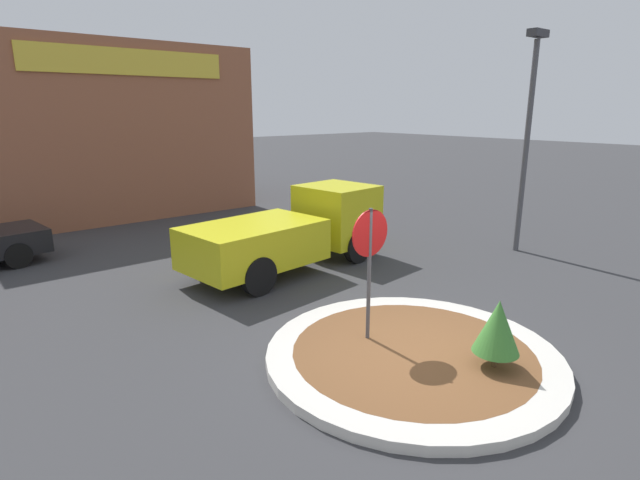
{
  "coord_description": "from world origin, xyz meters",
  "views": [
    {
      "loc": [
        -6.16,
        -4.98,
        4.19
      ],
      "look_at": [
        0.53,
        3.13,
        1.41
      ],
      "focal_mm": 28.0,
      "sensor_mm": 36.0,
      "label": 1
    }
  ],
  "objects": [
    {
      "name": "ground_plane",
      "position": [
        0.0,
        0.0,
        0.0
      ],
      "size": [
        120.0,
        120.0,
        0.0
      ],
      "primitive_type": "plane",
      "color": "#38383A"
    },
    {
      "name": "island_shrub",
      "position": [
        0.59,
        -1.19,
        0.87
      ],
      "size": [
        0.74,
        0.74,
        1.13
      ],
      "color": "brown",
      "rests_on": "traffic_island"
    },
    {
      "name": "traffic_island",
      "position": [
        0.0,
        0.0,
        0.09
      ],
      "size": [
        5.01,
        5.01,
        0.17
      ],
      "color": "beige",
      "rests_on": "ground_plane"
    },
    {
      "name": "light_pole",
      "position": [
        7.74,
        2.5,
        3.69
      ],
      "size": [
        0.7,
        0.3,
        6.27
      ],
      "color": "#4C4C51",
      "rests_on": "ground_plane"
    },
    {
      "name": "stop_sign",
      "position": [
        -0.24,
        0.85,
        1.8
      ],
      "size": [
        0.83,
        0.07,
        2.56
      ],
      "color": "#4C4C51",
      "rests_on": "ground_plane"
    },
    {
      "name": "storefront_building",
      "position": [
        0.45,
        16.64,
        3.29
      ],
      "size": [
        10.08,
        6.07,
        6.58
      ],
      "color": "#93563D",
      "rests_on": "ground_plane"
    },
    {
      "name": "utility_truck",
      "position": [
        1.53,
        5.43,
        1.03
      ],
      "size": [
        5.84,
        2.62,
        2.05
      ],
      "rotation": [
        0.0,
        0.0,
        0.11
      ],
      "color": "gold",
      "rests_on": "ground_plane"
    }
  ]
}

